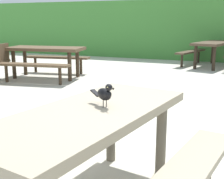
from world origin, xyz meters
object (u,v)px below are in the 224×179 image
at_px(bird_grackle, 105,94).
at_px(picnic_table_mid_right, 46,55).
at_px(picnic_table_foreground, 89,135).
at_px(picnic_table_far_centre, 214,48).

height_order(bird_grackle, picnic_table_mid_right, bird_grackle).
bearing_deg(picnic_table_mid_right, bird_grackle, -50.75).
relative_size(picnic_table_foreground, picnic_table_mid_right, 1.01).
height_order(bird_grackle, picnic_table_far_centre, bird_grackle).
xyz_separation_m(bird_grackle, picnic_table_mid_right, (-3.36, 4.12, -0.29)).
distance_m(picnic_table_foreground, picnic_table_mid_right, 5.36).
height_order(picnic_table_foreground, picnic_table_mid_right, same).
bearing_deg(picnic_table_far_centre, bird_grackle, -91.61).
bearing_deg(picnic_table_far_centre, picnic_table_mid_right, -136.57).
distance_m(picnic_table_foreground, bird_grackle, 0.32).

